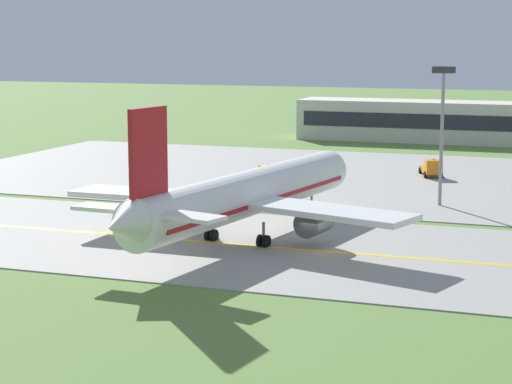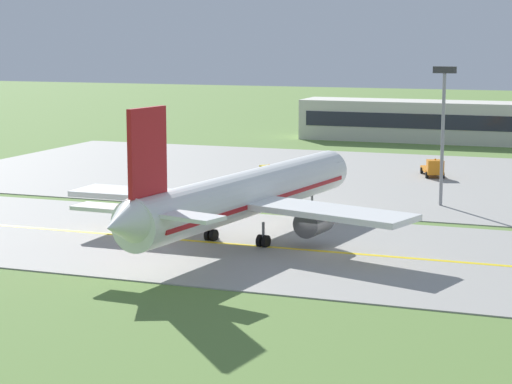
# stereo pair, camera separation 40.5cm
# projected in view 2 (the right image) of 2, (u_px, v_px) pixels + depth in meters

# --- Properties ---
(ground_plane) EXTENTS (500.00, 500.00, 0.00)m
(ground_plane) POSITION_uv_depth(u_px,v_px,m) (315.00, 252.00, 79.50)
(ground_plane) COLOR olive
(taxiway_strip) EXTENTS (240.00, 28.00, 0.10)m
(taxiway_strip) POSITION_uv_depth(u_px,v_px,m) (315.00, 251.00, 79.49)
(taxiway_strip) COLOR #9E9B93
(taxiway_strip) RESTS_ON ground
(apron_pad) EXTENTS (140.00, 52.00, 0.10)m
(apron_pad) POSITION_uv_depth(u_px,v_px,m) (494.00, 185.00, 114.99)
(apron_pad) COLOR #9E9B93
(apron_pad) RESTS_ON ground
(taxiway_centreline) EXTENTS (220.00, 0.60, 0.01)m
(taxiway_centreline) POSITION_uv_depth(u_px,v_px,m) (315.00, 251.00, 79.48)
(taxiway_centreline) COLOR yellow
(taxiway_centreline) RESTS_ON taxiway_strip
(airplane_lead) EXTENTS (32.21, 39.59, 12.70)m
(airplane_lead) POSITION_uv_depth(u_px,v_px,m) (245.00, 195.00, 82.95)
(airplane_lead) COLOR white
(airplane_lead) RESTS_ON ground
(service_truck_fuel) EXTENTS (6.18, 5.73, 2.59)m
(service_truck_fuel) POSITION_uv_depth(u_px,v_px,m) (279.00, 175.00, 115.00)
(service_truck_fuel) COLOR yellow
(service_truck_fuel) RESTS_ON ground
(service_truck_catering) EXTENTS (4.00, 6.72, 2.59)m
(service_truck_catering) POSITION_uv_depth(u_px,v_px,m) (433.00, 168.00, 120.97)
(service_truck_catering) COLOR orange
(service_truck_catering) RESTS_ON ground
(terminal_building) EXTENTS (68.94, 9.32, 8.08)m
(terminal_building) POSITION_uv_depth(u_px,v_px,m) (505.00, 124.00, 157.85)
(terminal_building) COLOR beige
(terminal_building) RESTS_ON ground
(apron_light_mast) EXTENTS (2.40, 0.50, 14.70)m
(apron_light_mast) POSITION_uv_depth(u_px,v_px,m) (443.00, 118.00, 99.28)
(apron_light_mast) COLOR gray
(apron_light_mast) RESTS_ON ground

